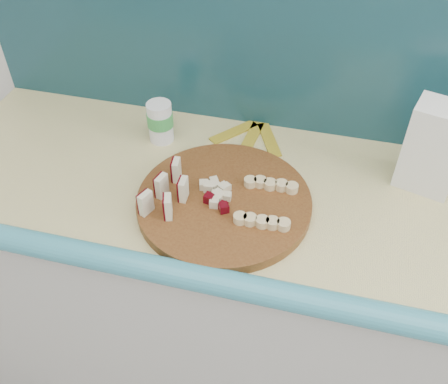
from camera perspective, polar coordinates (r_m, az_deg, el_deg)
name	(u,v)px	position (r m, az deg, el deg)	size (l,w,h in m)	color
kitchen_counter	(331,311)	(1.60, 12.13, -13.21)	(2.20, 0.63, 0.91)	beige
backsplash	(384,56)	(1.34, 17.81, 14.57)	(2.20, 0.02, 0.50)	teal
cutting_board	(224,202)	(1.20, 0.00, -1.15)	(0.42, 0.42, 0.03)	#4B2610
apple_wedges	(167,191)	(1.18, -6.57, 0.17)	(0.09, 0.16, 0.06)	beige
apple_chunks	(213,193)	(1.19, -1.24, -0.12)	(0.07, 0.07, 0.02)	beige
banana_slices	(267,202)	(1.17, 4.92, -1.13)	(0.14, 0.16, 0.02)	#D1B780
flour_bag	(434,148)	(1.30, 22.89, 4.67)	(0.13, 0.10, 0.23)	white
canister	(160,121)	(1.39, -7.30, 8.03)	(0.07, 0.07, 0.12)	white
banana_peel	(252,134)	(1.43, 3.27, 6.61)	(0.21, 0.18, 0.01)	gold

